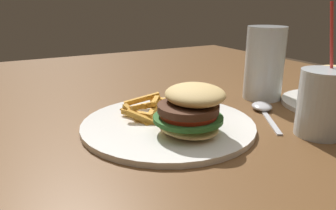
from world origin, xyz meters
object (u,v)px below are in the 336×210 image
juice_glass (322,105)px  spoon (263,108)px  meal_plate_near (176,118)px  beer_glass (264,66)px

juice_glass → spoon: 0.14m
meal_plate_near → spoon: (-0.01, 0.21, -0.02)m
beer_glass → juice_glass: 0.22m
beer_glass → spoon: 0.12m
juice_glass → beer_glass: bearing=160.8°
beer_glass → juice_glass: juice_glass is taller
meal_plate_near → beer_glass: beer_glass is taller
beer_glass → meal_plate_near: bearing=-74.2°
meal_plate_near → juice_glass: bearing=57.5°
juice_glass → spoon: (-0.14, 0.01, -0.05)m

